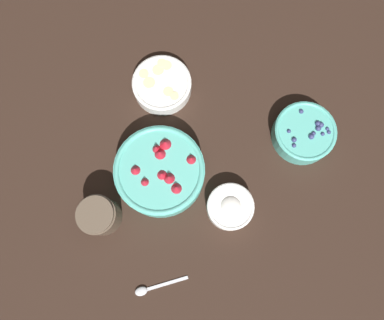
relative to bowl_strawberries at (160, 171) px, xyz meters
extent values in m
plane|color=black|center=(0.08, -0.05, -0.05)|extent=(4.00, 4.00, 0.00)
cylinder|color=#56B7A8|center=(0.00, 0.00, -0.01)|extent=(0.23, 0.23, 0.07)
torus|color=#56B7A8|center=(0.00, 0.00, 0.02)|extent=(0.23, 0.23, 0.02)
cylinder|color=#B21928|center=(0.00, 0.00, 0.01)|extent=(0.18, 0.18, 0.02)
cone|color=#B21928|center=(-0.04, 0.05, 0.03)|extent=(0.04, 0.04, 0.02)
cone|color=#B21928|center=(-0.01, -0.01, 0.03)|extent=(0.04, 0.04, 0.02)
cone|color=#B21928|center=(0.06, 0.03, 0.04)|extent=(0.04, 0.04, 0.03)
cone|color=#B21928|center=(0.07, -0.05, 0.03)|extent=(0.04, 0.04, 0.02)
cone|color=#B21928|center=(0.04, 0.04, 0.04)|extent=(0.04, 0.04, 0.03)
cone|color=#B21928|center=(-0.05, 0.01, 0.03)|extent=(0.03, 0.03, 0.02)
cone|color=#B21928|center=(0.03, 0.02, 0.04)|extent=(0.04, 0.04, 0.03)
cone|color=#B21928|center=(0.00, -0.03, 0.04)|extent=(0.05, 0.05, 0.03)
cone|color=#B21928|center=(-0.01, -0.06, 0.04)|extent=(0.04, 0.04, 0.03)
cylinder|color=#56B7A8|center=(0.32, -0.23, -0.02)|extent=(0.16, 0.16, 0.05)
torus|color=#56B7A8|center=(0.32, -0.23, 0.00)|extent=(0.16, 0.16, 0.01)
cylinder|color=navy|center=(0.32, -0.23, 0.00)|extent=(0.13, 0.13, 0.02)
sphere|color=navy|center=(0.27, -0.23, 0.01)|extent=(0.01, 0.01, 0.01)
sphere|color=navy|center=(0.35, -0.19, 0.01)|extent=(0.01, 0.01, 0.01)
sphere|color=navy|center=(0.28, -0.22, 0.01)|extent=(0.01, 0.01, 0.01)
sphere|color=navy|center=(0.34, -0.27, 0.01)|extent=(0.01, 0.01, 0.01)
sphere|color=navy|center=(0.35, -0.26, 0.01)|extent=(0.02, 0.02, 0.02)
sphere|color=navy|center=(0.31, -0.25, 0.01)|extent=(0.02, 0.02, 0.02)
sphere|color=navy|center=(0.36, -0.28, 0.01)|extent=(0.01, 0.01, 0.01)
sphere|color=navy|center=(0.32, -0.25, 0.01)|extent=(0.01, 0.01, 0.01)
sphere|color=navy|center=(0.34, -0.26, 0.01)|extent=(0.01, 0.01, 0.01)
sphere|color=navy|center=(0.35, -0.25, 0.01)|extent=(0.01, 0.01, 0.01)
sphere|color=navy|center=(0.35, -0.28, 0.01)|extent=(0.01, 0.01, 0.01)
sphere|color=navy|center=(0.29, -0.20, 0.01)|extent=(0.01, 0.01, 0.01)
cylinder|color=white|center=(0.19, 0.15, -0.02)|extent=(0.16, 0.16, 0.04)
torus|color=white|center=(0.19, 0.15, -0.01)|extent=(0.16, 0.16, 0.01)
cylinder|color=beige|center=(0.19, 0.15, -0.01)|extent=(0.13, 0.13, 0.01)
cylinder|color=beige|center=(0.18, 0.10, 0.00)|extent=(0.02, 0.02, 0.01)
cylinder|color=beige|center=(0.18, 0.12, 0.00)|extent=(0.03, 0.03, 0.00)
cylinder|color=beige|center=(0.17, 0.18, 0.00)|extent=(0.03, 0.03, 0.00)
cylinder|color=beige|center=(0.18, 0.21, 0.00)|extent=(0.03, 0.03, 0.00)
cylinder|color=beige|center=(0.24, 0.17, 0.00)|extent=(0.03, 0.03, 0.01)
cylinder|color=beige|center=(0.22, 0.18, 0.00)|extent=(0.03, 0.03, 0.01)
cylinder|color=beige|center=(0.24, 0.19, 0.00)|extent=(0.03, 0.03, 0.01)
cylinder|color=white|center=(0.04, -0.20, -0.02)|extent=(0.12, 0.12, 0.04)
torus|color=white|center=(0.04, -0.20, 0.00)|extent=(0.12, 0.12, 0.01)
cylinder|color=white|center=(0.04, -0.20, -0.01)|extent=(0.10, 0.10, 0.01)
ellipsoid|color=white|center=(0.04, -0.20, 0.00)|extent=(0.05, 0.05, 0.02)
cylinder|color=brown|center=(-0.18, 0.05, 0.00)|extent=(0.10, 0.10, 0.09)
cylinder|color=#472819|center=(-0.18, 0.05, -0.01)|extent=(0.08, 0.08, 0.07)
cylinder|color=brown|center=(-0.18, 0.05, 0.05)|extent=(0.09, 0.09, 0.01)
cube|color=silver|center=(-0.21, -0.19, -0.04)|extent=(0.09, 0.07, 0.01)
ellipsoid|color=silver|center=(-0.26, -0.15, -0.04)|extent=(0.04, 0.04, 0.01)
camera|label=1|loc=(-0.09, -0.17, 0.95)|focal=35.00mm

